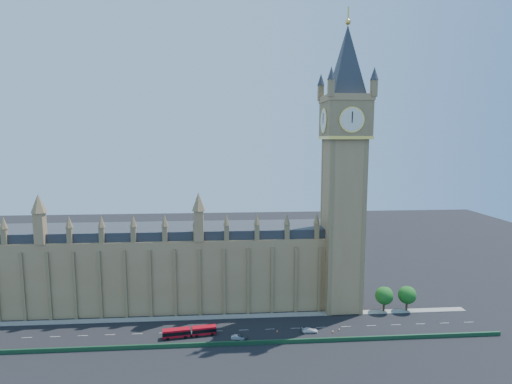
{
  "coord_description": "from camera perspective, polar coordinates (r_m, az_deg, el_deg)",
  "views": [
    {
      "loc": [
        -0.81,
        -115.56,
        57.79
      ],
      "look_at": [
        8.48,
        10.0,
        41.33
      ],
      "focal_mm": 28.0,
      "sensor_mm": 36.0,
      "label": 1
    }
  ],
  "objects": [
    {
      "name": "elizabeth_tower",
      "position": [
        135.28,
        12.51,
        5.91
      ],
      "size": [
        20.59,
        20.59,
        105.0
      ],
      "color": "#9A764A",
      "rests_on": "ground"
    },
    {
      "name": "tree_east_far",
      "position": [
        149.1,
        20.85,
        -13.53
      ],
      "size": [
        6.0,
        6.0,
        8.5
      ],
      "color": "#382619",
      "rests_on": "ground"
    },
    {
      "name": "tree_east_near",
      "position": [
        146.0,
        17.92,
        -13.85
      ],
      "size": [
        6.0,
        6.0,
        8.5
      ],
      "color": "#382619",
      "rests_on": "ground"
    },
    {
      "name": "car_silver",
      "position": [
        123.86,
        -2.61,
        -20.03
      ],
      "size": [
        4.02,
        1.75,
        1.29
      ],
      "primitive_type": "imported",
      "rotation": [
        0.0,
        0.0,
        1.47
      ],
      "color": "#B5B9BD",
      "rests_on": "ground"
    },
    {
      "name": "kerb_north",
      "position": [
        137.73,
        -3.67,
        -17.34
      ],
      "size": [
        160.0,
        3.0,
        0.16
      ],
      "primitive_type": "cube",
      "color": "gray",
      "rests_on": "ground"
    },
    {
      "name": "palace_westminster",
      "position": [
        146.41,
        -13.76,
        -10.23
      ],
      "size": [
        120.0,
        20.0,
        28.0
      ],
      "color": "#9A764A",
      "rests_on": "ground"
    },
    {
      "name": "bridge_parapet",
      "position": [
        120.94,
        -3.58,
        -20.79
      ],
      "size": [
        160.0,
        0.6,
        1.2
      ],
      "primitive_type": "cube",
      "color": "#1E4C2D",
      "rests_on": "ground"
    },
    {
      "name": "car_white",
      "position": [
        128.49,
        7.69,
        -18.99
      ],
      "size": [
        4.93,
        2.07,
        1.42
      ],
      "primitive_type": "imported",
      "rotation": [
        0.0,
        0.0,
        1.56
      ],
      "color": "silver",
      "rests_on": "ground"
    },
    {
      "name": "ground",
      "position": [
        129.2,
        -3.63,
        -19.13
      ],
      "size": [
        400.0,
        400.0,
        0.0
      ],
      "primitive_type": "plane",
      "color": "black",
      "rests_on": "ground"
    },
    {
      "name": "cone_b",
      "position": [
        128.72,
        6.63,
        -19.1
      ],
      "size": [
        0.6,
        0.6,
        0.73
      ],
      "rotation": [
        0.0,
        0.0,
        -0.39
      ],
      "color": "black",
      "rests_on": "ground"
    },
    {
      "name": "cone_a",
      "position": [
        127.81,
        3.05,
        -19.27
      ],
      "size": [
        0.48,
        0.48,
        0.7
      ],
      "rotation": [
        0.0,
        0.0,
        0.09
      ],
      "color": "black",
      "rests_on": "ground"
    },
    {
      "name": "car_grey",
      "position": [
        123.94,
        -2.27,
        -19.98
      ],
      "size": [
        4.3,
        2.17,
        1.4
      ],
      "primitive_type": "imported",
      "rotation": [
        0.0,
        0.0,
        1.44
      ],
      "color": "#3F4147",
      "rests_on": "ground"
    },
    {
      "name": "cone_d",
      "position": [
        129.56,
        10.92,
        -19.0
      ],
      "size": [
        0.56,
        0.56,
        0.75
      ],
      "rotation": [
        0.0,
        0.0,
        0.21
      ],
      "color": "black",
      "rests_on": "ground"
    },
    {
      "name": "cone_c",
      "position": [
        131.27,
        11.78,
        -18.68
      ],
      "size": [
        0.44,
        0.44,
        0.63
      ],
      "rotation": [
        0.0,
        0.0,
        0.12
      ],
      "color": "black",
      "rests_on": "ground"
    },
    {
      "name": "red_bus",
      "position": [
        126.54,
        -9.47,
        -19.12
      ],
      "size": [
        15.85,
        4.33,
        2.67
      ],
      "rotation": [
        0.0,
        0.0,
        0.13
      ],
      "color": "#A90B18",
      "rests_on": "ground"
    }
  ]
}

